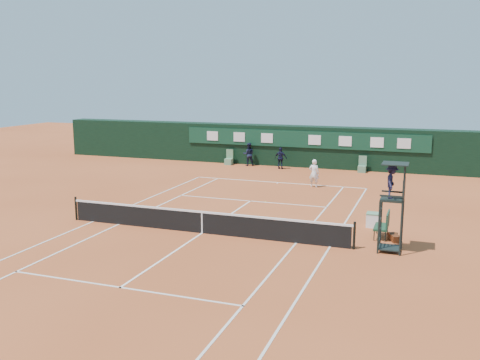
% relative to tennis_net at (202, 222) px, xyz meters
% --- Properties ---
extents(ground, '(90.00, 90.00, 0.00)m').
position_rel_tennis_net_xyz_m(ground, '(0.00, 0.00, -0.51)').
color(ground, '#B9572B').
rests_on(ground, ground).
extents(court_lines, '(11.05, 23.85, 0.01)m').
position_rel_tennis_net_xyz_m(court_lines, '(0.00, 0.00, -0.50)').
color(court_lines, white).
rests_on(court_lines, ground).
extents(tennis_net, '(12.90, 0.10, 1.10)m').
position_rel_tennis_net_xyz_m(tennis_net, '(0.00, 0.00, 0.00)').
color(tennis_net, black).
rests_on(tennis_net, ground).
extents(back_wall, '(40.00, 1.65, 3.00)m').
position_rel_tennis_net_xyz_m(back_wall, '(0.00, 18.74, 1.00)').
color(back_wall, black).
rests_on(back_wall, ground).
extents(linesman_chair_left, '(0.55, 0.50, 1.15)m').
position_rel_tennis_net_xyz_m(linesman_chair_left, '(-5.50, 17.48, -0.19)').
color(linesman_chair_left, '#5B8C65').
rests_on(linesman_chair_left, ground).
extents(linesman_chair_right, '(0.55, 0.50, 1.15)m').
position_rel_tennis_net_xyz_m(linesman_chair_right, '(4.50, 17.48, -0.19)').
color(linesman_chair_right, '#527E5E').
rests_on(linesman_chair_right, ground).
extents(umpire_chair, '(0.96, 0.95, 3.42)m').
position_rel_tennis_net_xyz_m(umpire_chair, '(7.71, 0.20, 1.95)').
color(umpire_chair, black).
rests_on(umpire_chair, ground).
extents(player_bench, '(0.56, 1.20, 1.10)m').
position_rel_tennis_net_xyz_m(player_bench, '(7.34, 1.95, 0.09)').
color(player_bench, '#173A23').
rests_on(player_bench, ground).
extents(tennis_bag, '(0.58, 0.77, 0.27)m').
position_rel_tennis_net_xyz_m(tennis_bag, '(7.78, 1.67, -0.38)').
color(tennis_bag, black).
rests_on(tennis_bag, ground).
extents(cooler, '(0.57, 0.57, 0.65)m').
position_rel_tennis_net_xyz_m(cooler, '(6.75, 3.47, -0.18)').
color(cooler, white).
rests_on(cooler, ground).
extents(tennis_ball, '(0.06, 0.06, 0.06)m').
position_rel_tennis_net_xyz_m(tennis_ball, '(0.83, 6.46, -0.48)').
color(tennis_ball, yellow).
rests_on(tennis_ball, ground).
extents(player, '(0.63, 0.42, 1.70)m').
position_rel_tennis_net_xyz_m(player, '(2.41, 11.26, 0.34)').
color(player, white).
rests_on(player, ground).
extents(ball_kid_left, '(1.02, 0.92, 1.73)m').
position_rel_tennis_net_xyz_m(ball_kid_left, '(-3.92, 17.51, 0.35)').
color(ball_kid_left, black).
rests_on(ball_kid_left, ground).
extents(ball_kid_right, '(0.95, 0.45, 1.58)m').
position_rel_tennis_net_xyz_m(ball_kid_right, '(-1.25, 16.91, 0.28)').
color(ball_kid_right, black).
rests_on(ball_kid_right, ground).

